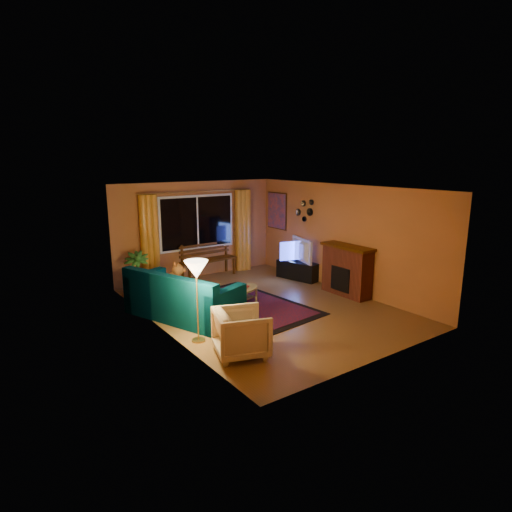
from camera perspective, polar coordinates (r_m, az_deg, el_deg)
floor at (r=9.13m, az=1.09°, el=-6.85°), size 4.50×6.00×0.02m
ceiling at (r=8.61m, az=1.16°, el=9.15°), size 4.50×6.00×0.02m
wall_back at (r=11.31m, az=-7.92°, el=3.49°), size 4.50×0.02×2.50m
wall_left at (r=7.70m, az=-12.59°, el=-1.11°), size 0.02×6.00×2.50m
wall_right at (r=10.26m, az=11.38°, el=2.40°), size 0.02×6.00×2.50m
window at (r=11.22m, az=-7.80°, el=4.46°), size 2.00×0.02×1.30m
curtain_rod at (r=11.10m, az=-7.82°, el=8.52°), size 3.20×0.03×0.03m
curtain_left at (r=10.68m, az=-14.03°, el=1.96°), size 0.36×0.36×2.24m
curtain_right at (r=11.89m, az=-1.82°, el=3.43°), size 0.36×0.36×2.24m
bench at (r=11.39m, az=-6.29°, el=-1.65°), size 1.56×0.55×0.46m
potted_plant at (r=10.12m, az=-15.58°, el=-2.30°), size 0.74×0.74×1.01m
sofa at (r=8.54m, az=-9.67°, el=-5.01°), size 1.77×2.55×0.95m
dog at (r=8.95m, az=-10.90°, el=-2.69°), size 0.33×0.45×0.47m
armchair at (r=6.87m, az=-1.96°, el=-9.90°), size 0.97×1.00×0.83m
floor_lamp at (r=7.31m, az=-7.82°, el=-6.09°), size 0.30×0.30×1.42m
rug at (r=9.18m, az=-1.37°, el=-6.60°), size 2.25×3.23×0.02m
coffee_table at (r=9.21m, az=-2.14°, el=-5.43°), size 1.21×1.21×0.36m
tv_console at (r=11.16m, az=5.58°, el=-1.91°), size 0.64×1.18×0.47m
television at (r=11.04m, az=5.64°, el=0.80°), size 0.41×1.06×0.61m
fireplace at (r=9.99m, az=12.03°, el=-2.02°), size 0.40×1.20×1.10m
mirror_cluster at (r=11.07m, az=6.44°, el=6.20°), size 0.06×0.60×0.56m
painting at (r=11.97m, az=2.81°, el=6.04°), size 0.04×0.76×0.96m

